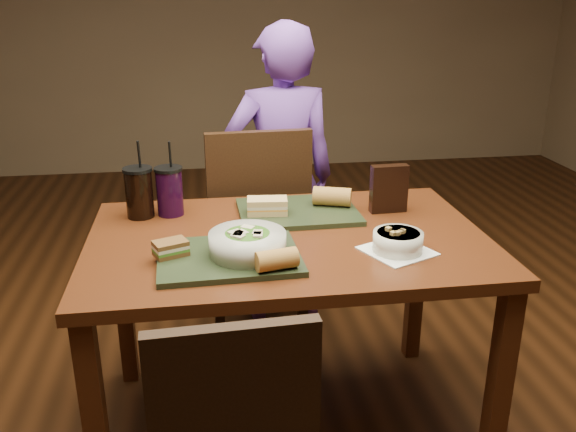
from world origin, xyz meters
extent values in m
plane|color=#381C0B|center=(0.00, 0.00, 0.00)|extent=(6.00, 6.00, 0.00)
cube|color=#49210E|center=(-0.60, -0.38, 0.35)|extent=(0.06, 0.06, 0.71)
cube|color=#49210E|center=(0.60, -0.38, 0.35)|extent=(0.06, 0.06, 0.71)
cube|color=#49210E|center=(-0.60, 0.38, 0.35)|extent=(0.06, 0.06, 0.71)
cube|color=#49210E|center=(0.60, 0.38, 0.35)|extent=(0.06, 0.06, 0.71)
cube|color=#49210E|center=(0.00, 0.00, 0.73)|extent=(1.30, 0.85, 0.04)
cube|color=black|center=(-0.23, -0.74, 0.64)|extent=(0.38, 0.05, 0.44)
cube|color=black|center=(-0.04, 0.71, 0.46)|extent=(0.45, 0.45, 0.04)
cube|color=black|center=(-0.04, 0.51, 0.73)|extent=(0.43, 0.07, 0.51)
cube|color=black|center=(-0.22, 0.52, 0.22)|extent=(0.04, 0.04, 0.44)
cube|color=black|center=(0.14, 0.52, 0.22)|extent=(0.04, 0.04, 0.44)
cube|color=black|center=(-0.22, 0.89, 0.22)|extent=(0.04, 0.04, 0.44)
cube|color=black|center=(0.14, 0.89, 0.22)|extent=(0.04, 0.04, 0.44)
imported|color=#6B3BA3|center=(0.09, 0.82, 0.70)|extent=(0.53, 0.37, 1.39)
cube|color=black|center=(-0.20, -0.16, 0.76)|extent=(0.43, 0.33, 0.02)
cube|color=black|center=(0.07, 0.20, 0.76)|extent=(0.43, 0.33, 0.02)
cylinder|color=silver|center=(-0.15, -0.16, 0.80)|extent=(0.23, 0.23, 0.07)
ellipsoid|color=#427219|center=(-0.15, -0.16, 0.81)|extent=(0.19, 0.19, 0.06)
cube|color=beige|center=(-0.16, -0.17, 0.84)|extent=(0.04, 0.05, 0.01)
cube|color=beige|center=(-0.18, -0.17, 0.84)|extent=(0.05, 0.04, 0.01)
cube|color=beige|center=(-0.18, -0.20, 0.84)|extent=(0.05, 0.05, 0.01)
cube|color=beige|center=(-0.17, -0.18, 0.84)|extent=(0.04, 0.05, 0.01)
cube|color=beige|center=(-0.12, -0.20, 0.84)|extent=(0.03, 0.04, 0.01)
cube|color=beige|center=(-0.14, -0.13, 0.84)|extent=(0.05, 0.04, 0.01)
cube|color=beige|center=(-0.12, -0.18, 0.84)|extent=(0.04, 0.04, 0.01)
cube|color=white|center=(0.32, -0.18, 0.75)|extent=(0.25, 0.25, 0.00)
cylinder|color=silver|center=(0.32, -0.18, 0.78)|extent=(0.15, 0.15, 0.06)
cylinder|color=black|center=(0.32, -0.18, 0.81)|extent=(0.13, 0.13, 0.01)
cube|color=#B28947|center=(0.33, -0.18, 0.82)|extent=(0.02, 0.02, 0.01)
cube|color=#B28947|center=(0.29, -0.19, 0.82)|extent=(0.02, 0.02, 0.01)
cube|color=#B28947|center=(0.29, -0.16, 0.82)|extent=(0.02, 0.02, 0.01)
cube|color=#B28947|center=(0.30, -0.19, 0.82)|extent=(0.02, 0.02, 0.01)
cube|color=#B28947|center=(0.32, -0.18, 0.82)|extent=(0.02, 0.02, 0.01)
cube|color=#593819|center=(-0.37, -0.14, 0.77)|extent=(0.11, 0.10, 0.01)
cube|color=#3F721E|center=(-0.37, -0.14, 0.79)|extent=(0.11, 0.10, 0.01)
cube|color=beige|center=(-0.37, -0.14, 0.80)|extent=(0.11, 0.10, 0.01)
cube|color=#593819|center=(-0.37, -0.14, 0.81)|extent=(0.11, 0.10, 0.01)
cube|color=tan|center=(-0.05, 0.17, 0.78)|extent=(0.15, 0.09, 0.02)
cube|color=orange|center=(-0.05, 0.17, 0.79)|extent=(0.15, 0.09, 0.01)
cube|color=beige|center=(-0.05, 0.17, 0.80)|extent=(0.15, 0.09, 0.01)
cube|color=tan|center=(-0.05, 0.17, 0.81)|extent=(0.15, 0.09, 0.02)
cylinder|color=#AD7533|center=(-0.07, -0.28, 0.80)|extent=(0.13, 0.08, 0.06)
cylinder|color=#AD7533|center=(0.20, 0.23, 0.80)|extent=(0.15, 0.11, 0.07)
cylinder|color=black|center=(-0.49, 0.26, 0.83)|extent=(0.10, 0.10, 0.17)
cylinder|color=black|center=(-0.49, 0.26, 0.92)|extent=(0.10, 0.10, 0.01)
cylinder|color=black|center=(-0.48, 0.26, 0.97)|extent=(0.01, 0.03, 0.11)
cylinder|color=black|center=(-0.39, 0.27, 0.83)|extent=(0.09, 0.09, 0.16)
cylinder|color=black|center=(-0.39, 0.27, 0.92)|extent=(0.10, 0.10, 0.01)
cylinder|color=black|center=(-0.38, 0.27, 0.97)|extent=(0.01, 0.03, 0.11)
cube|color=black|center=(0.39, 0.18, 0.84)|extent=(0.13, 0.05, 0.17)
camera|label=1|loc=(-0.27, -1.83, 1.51)|focal=38.00mm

